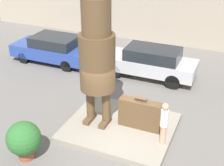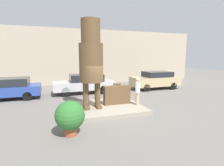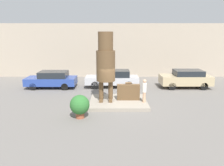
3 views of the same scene
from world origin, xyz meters
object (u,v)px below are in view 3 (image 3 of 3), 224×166
Objects in this scene: statue_figure at (106,61)px; parked_car_silver at (113,78)px; parked_car_tan at (186,78)px; planter_pot at (80,105)px; giant_suitcase at (129,92)px; tourist at (145,90)px; parked_car_blue at (52,79)px.

statue_figure reaches higher than parked_car_silver.
parked_car_tan is at bearing 178.51° from parked_car_silver.
planter_pot is (-8.42, -7.23, -0.09)m from parked_car_tan.
giant_suitcase is at bearing 103.21° from parked_car_silver.
giant_suitcase reaches higher than planter_pot.
parked_car_silver is at bearing -1.49° from parked_car_tan.
statue_figure is 2.97× the size of giant_suitcase.
tourist is 6.68m from parked_car_tan.
giant_suitcase is at bearing 149.42° from tourist.
statue_figure reaches higher than parked_car_tan.
tourist is at bearing -30.58° from giant_suitcase.
statue_figure is 5.28m from parked_car_silver.
parked_car_blue is 0.93× the size of parked_car_silver.
planter_pot is (-1.89, -7.40, -0.07)m from parked_car_silver.
tourist reaches higher than parked_car_silver.
statue_figure is 3.43× the size of planter_pot.
statue_figure is at bearing -170.61° from giant_suitcase.
tourist is 5.58m from parked_car_silver.
tourist is at bearing 112.07° from parked_car_silver.
planter_pot is (3.51, -7.19, -0.02)m from parked_car_blue.
tourist reaches higher than giant_suitcase.
parked_car_tan is at bearing 48.46° from tourist.
parked_car_blue is at bearing 146.56° from tourist.
parked_car_blue is 0.99× the size of parked_car_tan.
tourist is (1.02, -0.60, 0.31)m from giant_suitcase.
giant_suitcase is 7.80m from parked_car_blue.
parked_car_tan is 3.26× the size of planter_pot.
tourist is at bearing 146.56° from parked_car_blue.
parked_car_silver is 7.64m from planter_pot.
parked_car_tan is (7.00, 4.65, -2.09)m from statue_figure.
tourist is 9.00m from parked_car_blue.
tourist is (2.57, -0.35, -1.85)m from statue_figure.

